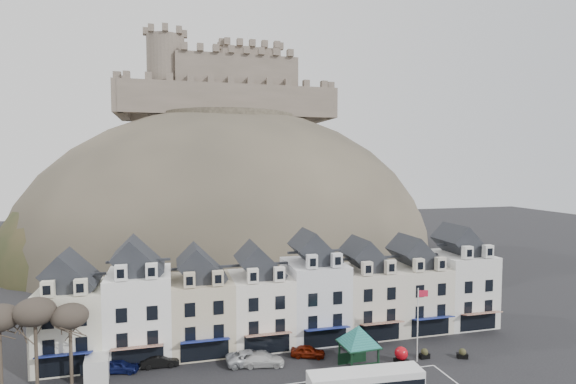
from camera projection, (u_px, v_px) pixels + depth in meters
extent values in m
cube|color=silver|center=(73.00, 324.00, 48.15)|extent=(6.80, 8.00, 8.00)
cube|color=black|center=(72.00, 276.00, 47.82)|extent=(6.80, 5.76, 2.80)
cube|color=silver|center=(48.00, 289.00, 43.98)|extent=(1.20, 0.80, 1.60)
cube|color=silver|center=(81.00, 287.00, 44.74)|extent=(1.20, 0.80, 1.60)
cube|color=black|center=(66.00, 365.00, 44.43)|extent=(5.10, 0.06, 2.20)
cube|color=navy|center=(64.00, 355.00, 43.70)|extent=(5.10, 1.29, 0.43)
cube|color=white|center=(140.00, 313.00, 49.84)|extent=(6.80, 8.00, 9.20)
cube|color=black|center=(139.00, 262.00, 49.47)|extent=(6.80, 5.76, 2.80)
cube|color=white|center=(121.00, 273.00, 45.64)|extent=(1.20, 0.80, 1.60)
cube|color=white|center=(152.00, 271.00, 46.40)|extent=(1.20, 0.80, 1.60)
cube|color=black|center=(138.00, 357.00, 46.16)|extent=(5.10, 0.06, 2.20)
cube|color=maroon|center=(137.00, 347.00, 45.43)|extent=(5.10, 1.29, 0.43)
cube|color=beige|center=(202.00, 313.00, 51.61)|extent=(6.80, 8.00, 8.00)
cube|color=black|center=(201.00, 269.00, 51.28)|extent=(6.80, 5.76, 2.80)
cube|color=beige|center=(189.00, 280.00, 47.44)|extent=(1.20, 0.80, 1.60)
cube|color=beige|center=(218.00, 278.00, 48.20)|extent=(1.20, 0.80, 1.60)
cube|color=black|center=(205.00, 350.00, 47.89)|extent=(5.10, 0.06, 2.20)
cube|color=navy|center=(205.00, 341.00, 47.16)|extent=(5.10, 1.29, 0.43)
cube|color=white|center=(260.00, 308.00, 53.34)|extent=(6.80, 8.00, 8.00)
cube|color=black|center=(260.00, 265.00, 53.01)|extent=(6.80, 5.76, 2.80)
cube|color=white|center=(253.00, 276.00, 49.17)|extent=(1.20, 0.80, 1.60)
cube|color=white|center=(279.00, 274.00, 49.94)|extent=(1.20, 0.80, 1.60)
cube|color=black|center=(267.00, 344.00, 49.62)|extent=(5.10, 0.06, 2.20)
cube|color=maroon|center=(268.00, 334.00, 48.89)|extent=(5.10, 1.29, 0.43)
cube|color=silver|center=(314.00, 299.00, 55.03)|extent=(6.80, 8.00, 9.20)
cube|color=black|center=(315.00, 252.00, 54.66)|extent=(6.80, 5.76, 2.80)
cube|color=silver|center=(312.00, 262.00, 50.83)|extent=(1.20, 0.80, 1.60)
cube|color=silver|center=(337.00, 260.00, 51.59)|extent=(1.20, 0.80, 1.60)
cube|color=black|center=(325.00, 338.00, 51.35)|extent=(5.10, 0.06, 2.20)
cube|color=navy|center=(327.00, 328.00, 50.63)|extent=(5.10, 1.29, 0.43)
cube|color=beige|center=(365.00, 299.00, 56.80)|extent=(6.80, 8.00, 8.00)
cube|color=black|center=(366.00, 259.00, 56.47)|extent=(6.80, 5.76, 2.80)
cube|color=beige|center=(367.00, 268.00, 52.63)|extent=(1.20, 0.80, 1.60)
cube|color=beige|center=(390.00, 267.00, 53.40)|extent=(1.20, 0.80, 1.60)
cube|color=black|center=(379.00, 332.00, 53.09)|extent=(5.10, 0.06, 2.20)
cube|color=maroon|center=(382.00, 323.00, 52.36)|extent=(5.10, 1.29, 0.43)
cube|color=beige|center=(413.00, 295.00, 58.53)|extent=(6.80, 8.00, 8.00)
cube|color=black|center=(414.00, 256.00, 58.20)|extent=(6.80, 5.76, 2.80)
cube|color=beige|center=(419.00, 265.00, 54.37)|extent=(1.20, 0.80, 1.60)
cube|color=beige|center=(440.00, 264.00, 55.13)|extent=(1.20, 0.80, 1.60)
cube|color=black|center=(430.00, 327.00, 54.82)|extent=(5.10, 0.06, 2.20)
cube|color=navy|center=(434.00, 318.00, 54.09)|extent=(5.10, 1.29, 0.43)
cube|color=silver|center=(459.00, 287.00, 60.22)|extent=(6.80, 8.00, 9.20)
cube|color=black|center=(460.00, 245.00, 59.85)|extent=(6.80, 5.76, 2.80)
cube|color=silver|center=(467.00, 252.00, 56.02)|extent=(1.20, 0.80, 1.60)
cube|color=silver|center=(488.00, 251.00, 56.78)|extent=(1.20, 0.80, 1.60)
cube|color=black|center=(478.00, 322.00, 56.55)|extent=(5.10, 0.06, 2.20)
cube|color=maroon|center=(482.00, 313.00, 55.82)|extent=(5.10, 1.29, 0.43)
ellipsoid|color=#37342B|center=(230.00, 253.00, 106.57)|extent=(96.00, 76.00, 68.00)
ellipsoid|color=#263319|center=(130.00, 263.00, 95.18)|extent=(52.00, 44.00, 42.00)
ellipsoid|color=#37342B|center=(320.00, 245.00, 116.54)|extent=(56.00, 48.00, 46.00)
ellipsoid|color=#263319|center=(219.00, 267.00, 92.04)|extent=(40.00, 28.00, 28.00)
ellipsoid|color=#37342B|center=(283.00, 261.00, 97.53)|extent=(36.00, 28.00, 24.00)
cylinder|color=#37342B|center=(229.00, 121.00, 104.59)|extent=(30.00, 30.00, 3.00)
cube|color=#62584B|center=(231.00, 100.00, 100.45)|extent=(48.00, 2.20, 7.00)
cube|color=#62584B|center=(221.00, 110.00, 119.75)|extent=(48.00, 2.20, 7.00)
cube|color=#62584B|center=(122.00, 102.00, 103.99)|extent=(2.20, 22.00, 7.00)
cube|color=#62584B|center=(318.00, 108.00, 116.20)|extent=(2.20, 22.00, 7.00)
cube|color=#62584B|center=(233.00, 83.00, 110.25)|extent=(28.00, 18.00, 10.00)
cube|color=#62584B|center=(248.00, 79.00, 113.11)|extent=(14.00, 12.00, 13.00)
cylinder|color=#62584B|center=(166.00, 77.00, 102.32)|extent=(8.40, 8.40, 18.00)
cylinder|color=silver|center=(248.00, 43.00, 112.53)|extent=(0.16, 0.16, 5.00)
cylinder|color=#352A21|center=(1.00, 361.00, 41.59)|extent=(0.32, 0.32, 5.74)
cylinder|color=#352A21|center=(36.00, 356.00, 42.35)|extent=(0.32, 0.32, 6.02)
ellipsoid|color=#383028|center=(35.00, 312.00, 42.07)|extent=(3.78, 3.78, 2.67)
cylinder|color=#352A21|center=(71.00, 356.00, 43.13)|extent=(0.32, 0.32, 5.46)
ellipsoid|color=#383028|center=(70.00, 316.00, 42.88)|extent=(3.43, 3.43, 2.42)
cube|color=silver|center=(366.00, 384.00, 39.73)|extent=(10.46, 3.06, 2.36)
cube|color=black|center=(366.00, 383.00, 39.72)|extent=(10.26, 3.11, 0.89)
cube|color=silver|center=(366.00, 372.00, 39.66)|extent=(10.25, 2.95, 0.23)
cube|color=orange|center=(419.00, 369.00, 40.62)|extent=(0.13, 1.13, 0.26)
cube|color=black|center=(339.00, 353.00, 47.20)|extent=(0.17, 0.17, 2.62)
cube|color=black|center=(365.00, 349.00, 48.10)|extent=(0.17, 0.17, 2.62)
cube|color=black|center=(352.00, 365.00, 44.40)|extent=(0.17, 0.17, 2.62)
cube|color=black|center=(378.00, 361.00, 45.30)|extent=(0.17, 0.17, 2.62)
cube|color=black|center=(359.00, 344.00, 46.17)|extent=(3.79, 3.79, 0.13)
cone|color=#135655|center=(359.00, 335.00, 46.10)|extent=(7.22, 7.22, 1.97)
cube|color=black|center=(401.00, 361.00, 47.76)|extent=(1.37, 1.37, 0.45)
sphere|color=#BC0A14|center=(401.00, 353.00, 47.71)|extent=(1.40, 1.40, 1.40)
cylinder|color=silver|center=(418.00, 325.00, 47.76)|extent=(0.12, 0.12, 8.02)
cube|color=red|center=(423.00, 294.00, 47.62)|extent=(1.10, 0.15, 0.70)
cube|color=silver|center=(98.00, 363.00, 45.06)|extent=(2.59, 5.21, 2.31)
cube|color=black|center=(98.00, 359.00, 45.04)|extent=(2.09, 0.25, 0.99)
cube|color=black|center=(462.00, 356.00, 48.84)|extent=(1.23, 0.91, 0.55)
sphere|color=#263319|center=(462.00, 352.00, 48.82)|extent=(0.77, 0.77, 0.77)
cube|color=black|center=(424.00, 356.00, 48.84)|extent=(1.12, 0.58, 0.55)
sphere|color=#263319|center=(425.00, 352.00, 48.81)|extent=(0.77, 0.77, 0.77)
imported|color=#0E1446|center=(119.00, 366.00, 45.56)|extent=(4.18, 2.41, 1.34)
imported|color=black|center=(160.00, 361.00, 46.79)|extent=(3.88, 1.43, 1.27)
imported|color=#B7BAC0|center=(250.00, 357.00, 47.44)|extent=(5.07, 2.45, 1.42)
imported|color=silver|center=(263.00, 360.00, 47.03)|extent=(4.78, 2.65, 1.31)
imported|color=#571105|center=(308.00, 351.00, 49.14)|extent=(4.04, 2.75, 1.28)
imported|color=black|center=(363.00, 343.00, 51.43)|extent=(4.01, 2.64, 1.25)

